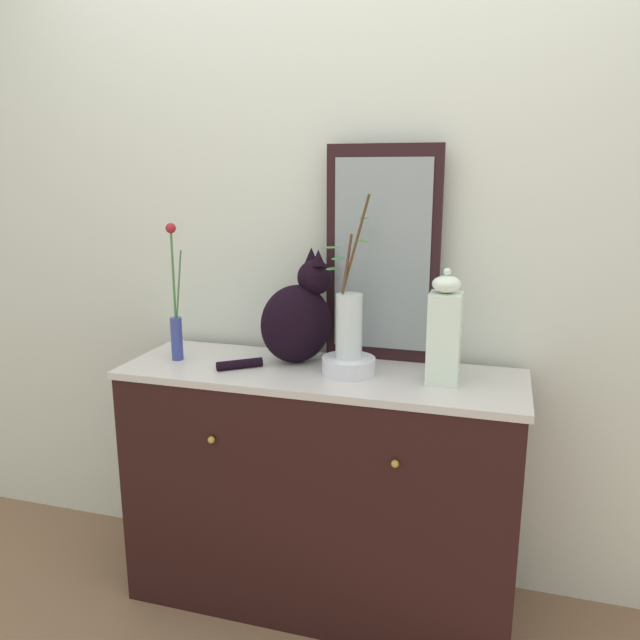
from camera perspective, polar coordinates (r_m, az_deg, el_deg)
The scene contains 9 objects.
ground_plane at distance 2.57m, azimuth 0.00°, elevation -23.88°, with size 6.00×6.00×0.00m, color #846249.
wall_back at distance 2.35m, azimuth 2.10°, elevation 7.13°, with size 4.40×0.08×2.60m, color silver.
sideboard at distance 2.33m, azimuth -0.00°, elevation -15.12°, with size 1.39×0.47×0.89m.
mirror_leaning at distance 2.22m, azimuth 5.72°, elevation 5.92°, with size 0.40×0.03×0.76m.
cat_sitting at distance 2.21m, azimuth -1.99°, elevation 0.28°, with size 0.39×0.34×0.41m.
vase_slim_green at distance 2.30m, azimuth -13.04°, elevation 0.01°, with size 0.06×0.04×0.49m.
bowl_porcelain at distance 2.12m, azimuth 2.63°, elevation -4.16°, with size 0.18×0.18×0.06m, color silver.
vase_glass_clear at distance 2.08m, azimuth 2.66°, elevation -0.10°, with size 0.17×0.20×0.54m.
jar_lidded_porcelain at distance 2.03m, azimuth 11.30°, elevation -1.01°, with size 0.10×0.10×0.37m.
Camera 1 is at (0.58, -1.96, 1.55)m, focal length 35.02 mm.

